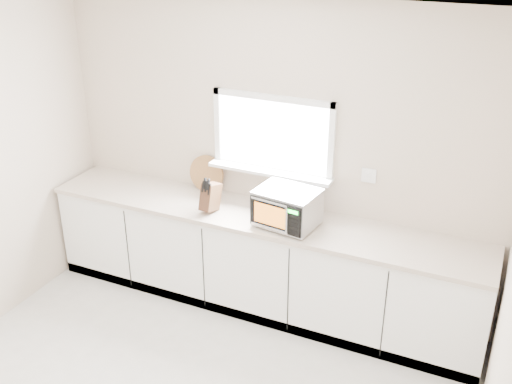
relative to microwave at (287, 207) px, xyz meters
The scene contains 7 objects.
back_wall 0.55m from the microwave, 126.61° to the left, with size 4.00×0.17×2.70m.
cabinets 0.71m from the microwave, 163.15° to the left, with size 3.92×0.60×0.88m, color white.
countertop 0.35m from the microwave, 165.01° to the left, with size 3.92×0.64×0.04m, color beige.
microwave is the anchor object (origin of this frame).
knife_block 0.69m from the microwave, behind, with size 0.13×0.24×0.33m.
cutting_board 0.98m from the microwave, 160.59° to the left, with size 0.34×0.34×0.02m, color #9D663C.
coffee_grinder 0.24m from the microwave, 102.77° to the left, with size 0.17×0.17×0.23m.
Camera 1 is at (1.87, -2.46, 3.27)m, focal length 42.00 mm.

